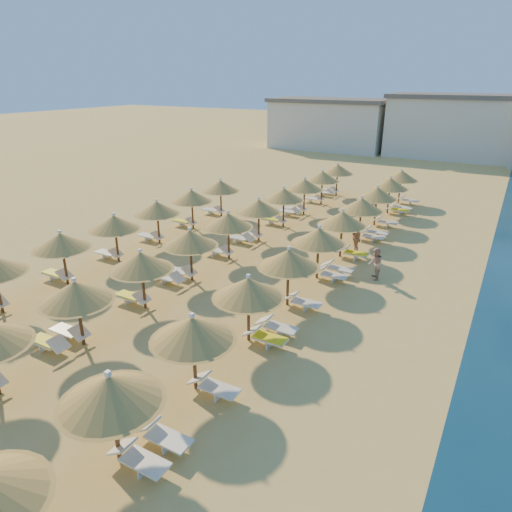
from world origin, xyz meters
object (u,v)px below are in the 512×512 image
Objects in this scene: parasol_row_west at (210,230)px; beachgoer_c at (356,238)px; parasol_row_east at (305,247)px; beachgoer_b at (375,264)px.

parasol_row_west is 8.15m from beachgoer_c.
beachgoer_c is (5.68, 5.73, -1.17)m from parasol_row_west.
beachgoer_b is (2.49, 2.84, -1.30)m from parasol_row_east.
beachgoer_c is 3.48m from beachgoer_b.
parasol_row_east is at bearing -66.37° from beachgoer_b.
beachgoer_b is at bearing 20.45° from parasol_row_west.
beachgoer_b is (7.61, 2.84, -1.30)m from parasol_row_west.
parasol_row_east and parasol_row_west have the same top height.
beachgoer_c is (0.56, 5.73, -1.17)m from parasol_row_east.
parasol_row_west reaches higher than beachgoer_b.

